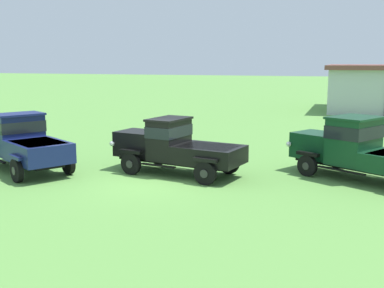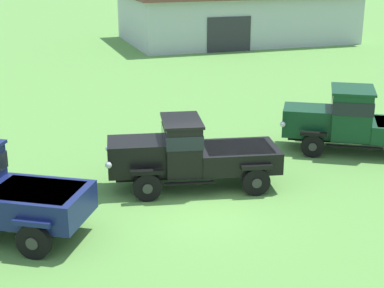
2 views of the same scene
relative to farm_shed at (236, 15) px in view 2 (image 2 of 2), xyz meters
The scene contains 4 objects.
ground_plane 31.66m from the farm_shed, 114.21° to the right, with size 240.00×240.00×0.00m, color #5B9342.
farm_shed is the anchor object (origin of this frame).
vintage_truck_second_in_line 30.05m from the farm_shed, 114.90° to the right, with size 5.35×2.85×2.11m.
vintage_truck_midrow_center 26.68m from the farm_shed, 103.18° to the right, with size 5.58×4.24×2.25m.
Camera 2 is at (-4.79, -14.12, 6.83)m, focal length 55.00 mm.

